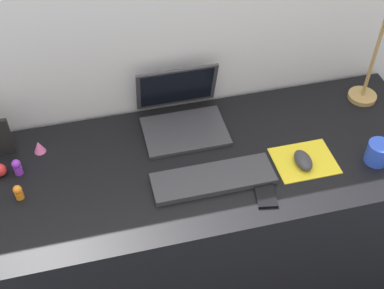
# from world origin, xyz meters

# --- Properties ---
(ground_plane) EXTENTS (6.00, 6.00, 0.00)m
(ground_plane) POSITION_xyz_m (0.00, 0.00, 0.00)
(ground_plane) COLOR #474C56
(back_wall) EXTENTS (2.96, 0.05, 1.57)m
(back_wall) POSITION_xyz_m (0.00, 0.35, 0.79)
(back_wall) COLOR silver
(back_wall) RESTS_ON ground_plane
(desk) EXTENTS (1.76, 0.62, 0.74)m
(desk) POSITION_xyz_m (0.00, 0.00, 0.37)
(desk) COLOR black
(desk) RESTS_ON ground_plane
(laptop) EXTENTS (0.30, 0.27, 0.21)m
(laptop) POSITION_xyz_m (0.02, 0.21, 0.79)
(laptop) COLOR #333338
(laptop) RESTS_ON desk
(keyboard) EXTENTS (0.41, 0.13, 0.02)m
(keyboard) POSITION_xyz_m (0.06, -0.10, 0.75)
(keyboard) COLOR #333338
(keyboard) RESTS_ON desk
(mousepad) EXTENTS (0.21, 0.17, 0.00)m
(mousepad) POSITION_xyz_m (0.39, -0.08, 0.74)
(mousepad) COLOR yellow
(mousepad) RESTS_ON desk
(mouse) EXTENTS (0.06, 0.10, 0.03)m
(mouse) POSITION_xyz_m (0.37, -0.10, 0.76)
(mouse) COLOR #333338
(mouse) RESTS_ON mousepad
(cell_phone) EXTENTS (0.08, 0.14, 0.01)m
(cell_phone) POSITION_xyz_m (0.21, -0.19, 0.74)
(cell_phone) COLOR black
(cell_phone) RESTS_ON desk
(desk_lamp) EXTENTS (0.11, 0.15, 0.40)m
(desk_lamp) POSITION_xyz_m (0.74, 0.15, 0.93)
(desk_lamp) COLOR #A5844C
(desk_lamp) RESTS_ON desk
(coffee_mug) EXTENTS (0.08, 0.08, 0.08)m
(coffee_mug) POSITION_xyz_m (0.63, -0.14, 0.78)
(coffee_mug) COLOR blue
(coffee_mug) RESTS_ON desk
(toy_figurine_orange) EXTENTS (0.03, 0.03, 0.05)m
(toy_figurine_orange) POSITION_xyz_m (-0.57, -0.02, 0.77)
(toy_figurine_orange) COLOR orange
(toy_figurine_orange) RESTS_ON desk
(toy_figurine_purple) EXTENTS (0.03, 0.03, 0.06)m
(toy_figurine_purple) POSITION_xyz_m (-0.57, 0.09, 0.77)
(toy_figurine_purple) COLOR purple
(toy_figurine_purple) RESTS_ON desk
(toy_figurine_pink) EXTENTS (0.04, 0.04, 0.05)m
(toy_figurine_pink) POSITION_xyz_m (-0.50, 0.18, 0.76)
(toy_figurine_pink) COLOR pink
(toy_figurine_pink) RESTS_ON desk
(toy_figurine_red) EXTENTS (0.04, 0.04, 0.05)m
(toy_figurine_red) POSITION_xyz_m (-0.63, 0.10, 0.76)
(toy_figurine_red) COLOR red
(toy_figurine_red) RESTS_ON desk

